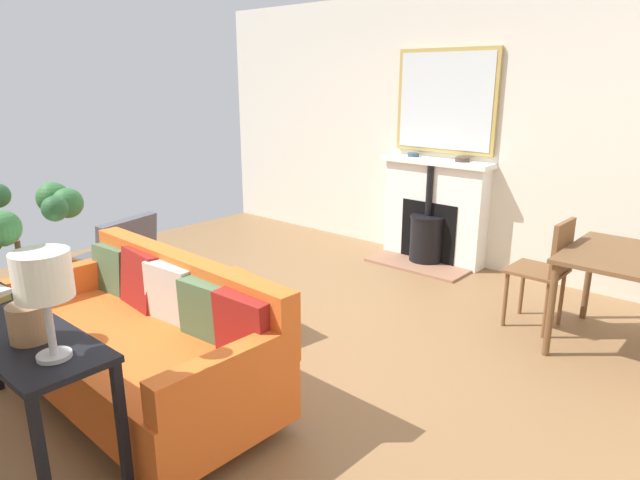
% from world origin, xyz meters
% --- Properties ---
extents(ground_plane, '(5.56, 6.33, 0.01)m').
position_xyz_m(ground_plane, '(0.00, 0.00, -0.00)').
color(ground_plane, olive).
extents(wall_left, '(0.12, 6.33, 2.76)m').
position_xyz_m(wall_left, '(-2.78, 0.00, 1.38)').
color(wall_left, silver).
rests_on(wall_left, ground).
extents(fireplace, '(0.64, 1.20, 1.10)m').
position_xyz_m(fireplace, '(-2.56, 0.06, 0.48)').
color(fireplace, '#93664C').
rests_on(fireplace, ground).
extents(mirror_over_mantel, '(0.04, 1.12, 1.04)m').
position_xyz_m(mirror_over_mantel, '(-2.69, 0.06, 1.68)').
color(mirror_over_mantel, tan).
extents(mantel_bowl_near, '(0.12, 0.12, 0.04)m').
position_xyz_m(mantel_bowl_near, '(-2.60, -0.24, 1.12)').
color(mantel_bowl_near, '#334C56').
rests_on(mantel_bowl_near, fireplace).
extents(mantel_bowl_far, '(0.15, 0.15, 0.04)m').
position_xyz_m(mantel_bowl_far, '(-2.60, 0.33, 1.12)').
color(mantel_bowl_far, '#47382D').
rests_on(mantel_bowl_far, fireplace).
extents(sofa, '(0.95, 1.96, 0.84)m').
position_xyz_m(sofa, '(0.93, 0.10, 0.37)').
color(sofa, '#B2B2B7').
rests_on(sofa, ground).
extents(ottoman, '(0.76, 0.76, 0.41)m').
position_xyz_m(ottoman, '(0.09, -0.19, 0.25)').
color(ottoman, '#B2B2B7').
rests_on(ottoman, ground).
extents(armchair_accent, '(0.78, 0.71, 0.78)m').
position_xyz_m(armchair_accent, '(0.25, -1.42, 0.44)').
color(armchair_accent, '#4C3321').
rests_on(armchair_accent, ground).
extents(console_table, '(0.40, 1.61, 0.78)m').
position_xyz_m(console_table, '(1.69, 0.10, 0.69)').
color(console_table, black).
rests_on(console_table, ground).
extents(table_lamp_far_end, '(0.23, 0.23, 0.47)m').
position_xyz_m(table_lamp_far_end, '(1.69, 0.71, 1.13)').
color(table_lamp_far_end, '#B2B2B7').
rests_on(table_lamp_far_end, console_table).
extents(potted_plant, '(0.47, 0.47, 0.69)m').
position_xyz_m(potted_plant, '(1.64, 0.47, 1.21)').
color(potted_plant, '#99704C').
rests_on(potted_plant, console_table).
extents(dining_table, '(0.95, 0.89, 0.72)m').
position_xyz_m(dining_table, '(-1.65, 2.17, 0.63)').
color(dining_table, brown).
rests_on(dining_table, ground).
extents(dining_chair_near_fireplace, '(0.41, 0.41, 0.89)m').
position_xyz_m(dining_chair_near_fireplace, '(-1.65, 1.59, 0.53)').
color(dining_chair_near_fireplace, brown).
rests_on(dining_chair_near_fireplace, ground).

